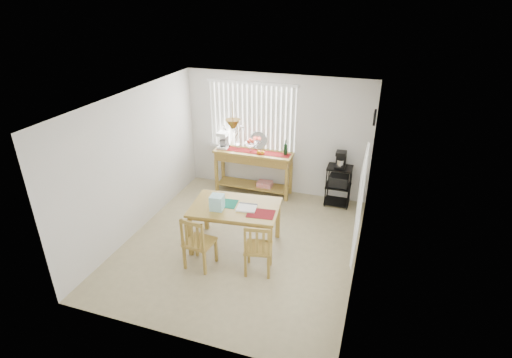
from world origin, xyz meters
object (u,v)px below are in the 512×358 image
(wire_cart, at_px, (339,182))
(chair_left, at_px, (198,243))
(dining_table, at_px, (235,211))
(sideboard, at_px, (254,162))
(cart_items, at_px, (341,160))
(chair_right, at_px, (258,249))

(wire_cart, bearing_deg, chair_left, -123.16)
(dining_table, bearing_deg, wire_cart, 54.31)
(sideboard, height_order, cart_items, cart_items)
(sideboard, distance_m, wire_cart, 1.86)
(chair_right, bearing_deg, dining_table, 136.02)
(sideboard, relative_size, chair_left, 1.82)
(dining_table, bearing_deg, chair_left, -115.33)
(wire_cart, height_order, chair_left, chair_left)
(dining_table, bearing_deg, sideboard, 99.97)
(cart_items, bearing_deg, wire_cart, -90.00)
(wire_cart, relative_size, cart_items, 2.43)
(wire_cart, xyz_separation_m, chair_left, (-1.84, -2.82, -0.05))
(sideboard, height_order, wire_cart, sideboard)
(dining_table, height_order, chair_right, chair_right)
(cart_items, bearing_deg, chair_right, -108.39)
(sideboard, relative_size, cart_items, 4.86)
(cart_items, xyz_separation_m, dining_table, (-1.49, -2.08, -0.31))
(sideboard, xyz_separation_m, chair_right, (0.96, -2.64, -0.27))
(wire_cart, relative_size, chair_right, 0.93)
(cart_items, relative_size, chair_right, 0.38)
(cart_items, distance_m, chair_left, 3.42)
(sideboard, xyz_separation_m, chair_left, (0.01, -2.81, -0.26))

